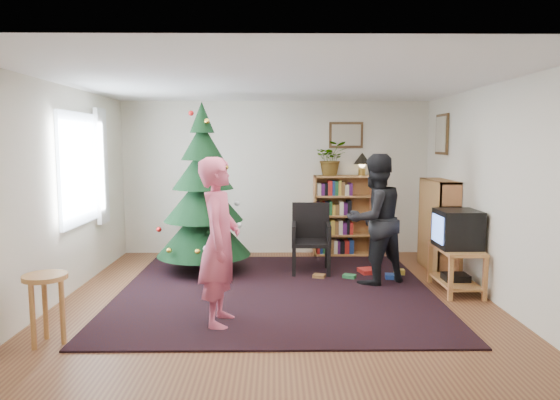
{
  "coord_description": "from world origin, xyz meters",
  "views": [
    {
      "loc": [
        -0.02,
        -5.69,
        1.83
      ],
      "look_at": [
        0.05,
        0.62,
        1.1
      ],
      "focal_mm": 32.0,
      "sensor_mm": 36.0,
      "label": 1
    }
  ],
  "objects_px": {
    "person_by_chair": "(375,219)",
    "table_lamp": "(362,160)",
    "picture_right": "(442,134)",
    "person_standing": "(219,242)",
    "bookshelf_back": "(343,214)",
    "crt_tv": "(457,229)",
    "potted_plant": "(331,158)",
    "armchair": "(310,235)",
    "bookshelf_right": "(438,224)",
    "christmas_tree": "(203,203)",
    "picture_back": "(346,135)",
    "tv_stand": "(456,266)",
    "stool": "(46,290)"
  },
  "relations": [
    {
      "from": "person_by_chair",
      "to": "table_lamp",
      "type": "xyz_separation_m",
      "value": [
        0.12,
        1.69,
        0.7
      ]
    },
    {
      "from": "picture_right",
      "to": "person_standing",
      "type": "distance_m",
      "value": 4.13
    },
    {
      "from": "bookshelf_back",
      "to": "crt_tv",
      "type": "height_order",
      "value": "bookshelf_back"
    },
    {
      "from": "potted_plant",
      "to": "table_lamp",
      "type": "bearing_deg",
      "value": 0.0
    },
    {
      "from": "armchair",
      "to": "potted_plant",
      "type": "relative_size",
      "value": 1.77
    },
    {
      "from": "armchair",
      "to": "potted_plant",
      "type": "height_order",
      "value": "potted_plant"
    },
    {
      "from": "person_by_chair",
      "to": "potted_plant",
      "type": "relative_size",
      "value": 3.08
    },
    {
      "from": "bookshelf_right",
      "to": "table_lamp",
      "type": "relative_size",
      "value": 3.53
    },
    {
      "from": "picture_right",
      "to": "potted_plant",
      "type": "bearing_deg",
      "value": 159.51
    },
    {
      "from": "christmas_tree",
      "to": "potted_plant",
      "type": "height_order",
      "value": "christmas_tree"
    },
    {
      "from": "bookshelf_back",
      "to": "person_standing",
      "type": "height_order",
      "value": "person_standing"
    },
    {
      "from": "picture_back",
      "to": "bookshelf_right",
      "type": "bearing_deg",
      "value": -42.94
    },
    {
      "from": "tv_stand",
      "to": "stool",
      "type": "xyz_separation_m",
      "value": [
        -4.3,
        -1.59,
        0.18
      ]
    },
    {
      "from": "table_lamp",
      "to": "person_standing",
      "type": "bearing_deg",
      "value": -121.88
    },
    {
      "from": "person_standing",
      "to": "potted_plant",
      "type": "relative_size",
      "value": 3.08
    },
    {
      "from": "picture_back",
      "to": "stool",
      "type": "xyz_separation_m",
      "value": [
        -3.23,
        -3.77,
        -1.45
      ]
    },
    {
      "from": "stool",
      "to": "person_standing",
      "type": "relative_size",
      "value": 0.38
    },
    {
      "from": "bookshelf_right",
      "to": "armchair",
      "type": "distance_m",
      "value": 1.86
    },
    {
      "from": "christmas_tree",
      "to": "stool",
      "type": "bearing_deg",
      "value": -112.87
    },
    {
      "from": "armchair",
      "to": "potted_plant",
      "type": "distance_m",
      "value": 1.56
    },
    {
      "from": "christmas_tree",
      "to": "bookshelf_back",
      "type": "height_order",
      "value": "christmas_tree"
    },
    {
      "from": "bookshelf_back",
      "to": "armchair",
      "type": "height_order",
      "value": "bookshelf_back"
    },
    {
      "from": "bookshelf_back",
      "to": "bookshelf_right",
      "type": "bearing_deg",
      "value": -38.01
    },
    {
      "from": "bookshelf_back",
      "to": "person_standing",
      "type": "distance_m",
      "value": 3.57
    },
    {
      "from": "bookshelf_back",
      "to": "person_standing",
      "type": "relative_size",
      "value": 0.77
    },
    {
      "from": "picture_right",
      "to": "stool",
      "type": "distance_m",
      "value": 5.67
    },
    {
      "from": "picture_right",
      "to": "potted_plant",
      "type": "xyz_separation_m",
      "value": [
        -1.58,
        0.59,
        -0.38
      ]
    },
    {
      "from": "potted_plant",
      "to": "armchair",
      "type": "bearing_deg",
      "value": -110.53
    },
    {
      "from": "stool",
      "to": "person_by_chair",
      "type": "height_order",
      "value": "person_by_chair"
    },
    {
      "from": "picture_back",
      "to": "armchair",
      "type": "distance_m",
      "value": 1.98
    },
    {
      "from": "crt_tv",
      "to": "stool",
      "type": "height_order",
      "value": "crt_tv"
    },
    {
      "from": "picture_right",
      "to": "bookshelf_back",
      "type": "xyz_separation_m",
      "value": [
        -1.38,
        0.59,
        -1.29
      ]
    },
    {
      "from": "person_standing",
      "to": "table_lamp",
      "type": "bearing_deg",
      "value": -27.65
    },
    {
      "from": "person_standing",
      "to": "potted_plant",
      "type": "height_order",
      "value": "potted_plant"
    },
    {
      "from": "person_standing",
      "to": "person_by_chair",
      "type": "height_order",
      "value": "same"
    },
    {
      "from": "picture_back",
      "to": "tv_stand",
      "type": "height_order",
      "value": "picture_back"
    },
    {
      "from": "person_by_chair",
      "to": "bookshelf_back",
      "type": "bearing_deg",
      "value": -110.88
    },
    {
      "from": "bookshelf_back",
      "to": "potted_plant",
      "type": "bearing_deg",
      "value": 180.0
    },
    {
      "from": "tv_stand",
      "to": "person_by_chair",
      "type": "height_order",
      "value": "person_by_chair"
    },
    {
      "from": "bookshelf_back",
      "to": "picture_right",
      "type": "bearing_deg",
      "value": -23.17
    },
    {
      "from": "christmas_tree",
      "to": "tv_stand",
      "type": "relative_size",
      "value": 2.88
    },
    {
      "from": "stool",
      "to": "bookshelf_right",
      "type": "bearing_deg",
      "value": 31.05
    },
    {
      "from": "picture_right",
      "to": "bookshelf_back",
      "type": "height_order",
      "value": "picture_right"
    },
    {
      "from": "bookshelf_right",
      "to": "crt_tv",
      "type": "xyz_separation_m",
      "value": [
        -0.12,
        -1.08,
        0.12
      ]
    },
    {
      "from": "picture_right",
      "to": "table_lamp",
      "type": "distance_m",
      "value": 1.29
    },
    {
      "from": "christmas_tree",
      "to": "armchair",
      "type": "xyz_separation_m",
      "value": [
        1.51,
        0.02,
        -0.47
      ]
    },
    {
      "from": "picture_right",
      "to": "person_standing",
      "type": "height_order",
      "value": "picture_right"
    },
    {
      "from": "person_by_chair",
      "to": "person_standing",
      "type": "bearing_deg",
      "value": 11.42
    },
    {
      "from": "picture_back",
      "to": "stool",
      "type": "distance_m",
      "value": 5.17
    },
    {
      "from": "tv_stand",
      "to": "armchair",
      "type": "xyz_separation_m",
      "value": [
        -1.73,
        0.97,
        0.2
      ]
    }
  ]
}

